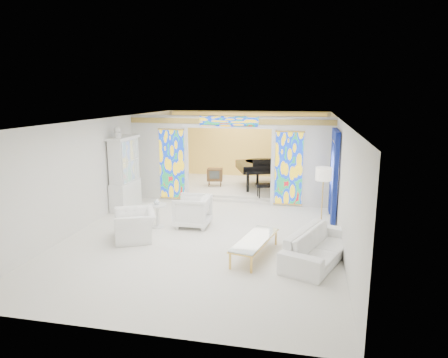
% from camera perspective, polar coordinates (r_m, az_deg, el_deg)
% --- Properties ---
extents(floor, '(12.00, 12.00, 0.00)m').
position_cam_1_polar(floor, '(12.13, -1.08, -5.77)').
color(floor, silver).
rests_on(floor, ground).
extents(ceiling, '(7.00, 12.00, 0.02)m').
position_cam_1_polar(ceiling, '(11.57, -1.14, 8.51)').
color(ceiling, white).
rests_on(ceiling, wall_back).
extents(wall_back, '(7.00, 0.02, 3.00)m').
position_cam_1_polar(wall_back, '(17.59, 3.28, 4.79)').
color(wall_back, silver).
rests_on(wall_back, floor).
extents(wall_front, '(7.00, 0.02, 3.00)m').
position_cam_1_polar(wall_front, '(6.26, -13.63, -8.98)').
color(wall_front, silver).
rests_on(wall_front, floor).
extents(wall_left, '(0.02, 12.00, 3.00)m').
position_cam_1_polar(wall_left, '(12.99, -16.34, 1.75)').
color(wall_left, silver).
rests_on(wall_left, floor).
extents(wall_right, '(0.02, 12.00, 3.00)m').
position_cam_1_polar(wall_right, '(11.51, 16.14, 0.48)').
color(wall_right, silver).
rests_on(wall_right, floor).
extents(partition_wall, '(7.00, 0.22, 3.00)m').
position_cam_1_polar(partition_wall, '(13.66, 0.76, 3.37)').
color(partition_wall, silver).
rests_on(partition_wall, floor).
extents(stained_glass_left, '(0.90, 0.04, 2.40)m').
position_cam_1_polar(stained_glass_left, '(14.14, -7.43, 2.12)').
color(stained_glass_left, gold).
rests_on(stained_glass_left, partition_wall).
extents(stained_glass_right, '(0.90, 0.04, 2.40)m').
position_cam_1_polar(stained_glass_right, '(13.38, 9.24, 1.50)').
color(stained_glass_right, gold).
rests_on(stained_glass_right, partition_wall).
extents(stained_glass_transom, '(2.00, 0.04, 0.34)m').
position_cam_1_polar(stained_glass_transom, '(13.43, 0.69, 8.23)').
color(stained_glass_transom, gold).
rests_on(stained_glass_transom, partition_wall).
extents(alcove_platform, '(6.80, 3.80, 0.18)m').
position_cam_1_polar(alcove_platform, '(15.99, 2.20, -1.06)').
color(alcove_platform, silver).
rests_on(alcove_platform, floor).
extents(gold_curtain_back, '(6.70, 0.10, 2.90)m').
position_cam_1_polar(gold_curtain_back, '(17.47, 3.22, 4.75)').
color(gold_curtain_back, '#FBD057').
rests_on(gold_curtain_back, wall_back).
extents(chandelier, '(0.48, 0.48, 0.30)m').
position_cam_1_polar(chandelier, '(15.49, 2.94, 7.72)').
color(chandelier, gold).
rests_on(chandelier, ceiling).
extents(blue_drapes, '(0.14, 1.85, 2.65)m').
position_cam_1_polar(blue_drapes, '(12.17, 15.46, 1.50)').
color(blue_drapes, navy).
rests_on(blue_drapes, wall_right).
extents(china_cabinet, '(0.56, 1.46, 2.72)m').
position_cam_1_polar(china_cabinet, '(13.44, -14.01, 0.78)').
color(china_cabinet, silver).
rests_on(china_cabinet, floor).
extents(armchair_left, '(1.43, 1.49, 0.75)m').
position_cam_1_polar(armchair_left, '(10.68, -12.62, -6.45)').
color(armchair_left, white).
rests_on(armchair_left, floor).
extents(armchair_right, '(1.01, 0.98, 0.89)m').
position_cam_1_polar(armchair_right, '(11.44, -4.53, -4.58)').
color(armchair_right, white).
rests_on(armchair_right, floor).
extents(sofa, '(1.77, 2.59, 0.70)m').
position_cam_1_polar(sofa, '(9.38, 13.40, -9.29)').
color(sofa, white).
rests_on(sofa, floor).
extents(side_table, '(0.59, 0.59, 0.66)m').
position_cam_1_polar(side_table, '(11.48, -9.51, -4.71)').
color(side_table, silver).
rests_on(side_table, floor).
extents(vase, '(0.18, 0.18, 0.18)m').
position_cam_1_polar(vase, '(11.39, -9.57, -3.15)').
color(vase, white).
rests_on(vase, side_table).
extents(coffee_table, '(0.98, 2.00, 0.43)m').
position_cam_1_polar(coffee_table, '(9.39, 4.43, -8.70)').
color(coffee_table, white).
rests_on(coffee_table, floor).
extents(floor_lamp, '(0.51, 0.51, 1.78)m').
position_cam_1_polar(floor_lamp, '(11.07, 14.03, 0.27)').
color(floor_lamp, gold).
rests_on(floor_lamp, floor).
extents(grand_piano, '(2.16, 3.27, 1.17)m').
position_cam_1_polar(grand_piano, '(15.54, 5.43, 1.83)').
color(grand_piano, black).
rests_on(grand_piano, alcove_platform).
extents(tv_console, '(0.65, 0.49, 0.69)m').
position_cam_1_polar(tv_console, '(15.60, -1.32, 0.62)').
color(tv_console, brown).
rests_on(tv_console, alcove_platform).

